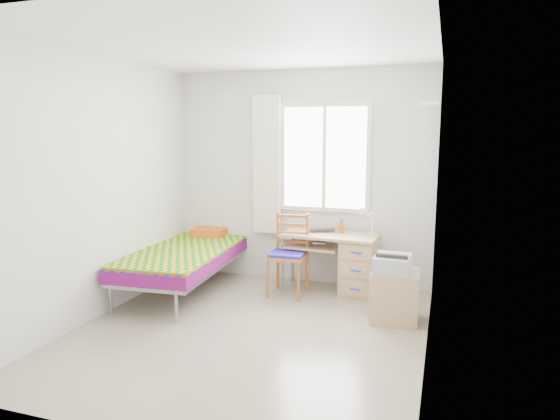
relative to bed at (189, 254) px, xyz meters
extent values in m
plane|color=#BCAD93|center=(1.14, -0.97, -0.43)|extent=(3.50, 3.50, 0.00)
plane|color=white|center=(1.14, -0.97, 2.17)|extent=(3.50, 3.50, 0.00)
plane|color=silver|center=(1.14, 0.78, 0.87)|extent=(3.20, 0.00, 3.20)
plane|color=silver|center=(-0.46, -0.97, 0.87)|extent=(0.00, 3.50, 3.50)
plane|color=silver|center=(2.74, -0.97, 0.87)|extent=(0.00, 3.50, 3.50)
cube|color=white|center=(1.44, 0.76, 1.12)|extent=(1.10, 0.04, 1.30)
cube|color=white|center=(1.44, 0.75, 1.12)|extent=(1.00, 0.02, 1.20)
cube|color=white|center=(1.44, 0.74, 1.12)|extent=(0.04, 0.02, 1.20)
cube|color=beige|center=(0.72, 0.71, 1.02)|extent=(0.35, 0.05, 1.70)
cube|color=white|center=(2.63, 0.43, 1.72)|extent=(0.20, 0.32, 0.03)
cube|color=gray|center=(0.00, -0.07, -0.09)|extent=(1.04, 2.07, 0.06)
cube|color=red|center=(0.00, -0.07, 0.00)|extent=(1.09, 2.10, 0.14)
cube|color=gold|center=(0.00, -0.09, 0.08)|extent=(1.06, 1.98, 0.03)
cube|color=tan|center=(0.00, 0.90, 0.18)|extent=(0.97, 0.12, 0.55)
cube|color=orange|center=(-0.05, 0.63, 0.14)|extent=(0.43, 0.37, 0.10)
cylinder|color=gray|center=(-0.38, -0.98, -0.27)|extent=(0.04, 0.04, 0.32)
cylinder|color=gray|center=(0.39, 0.83, -0.27)|extent=(0.04, 0.04, 0.32)
cube|color=tan|center=(1.59, 0.46, 0.24)|extent=(1.13, 0.58, 0.03)
cube|color=tan|center=(1.95, 0.46, -0.10)|extent=(0.42, 0.51, 0.66)
cube|color=tan|center=(1.39, 0.46, 0.10)|extent=(0.69, 0.51, 0.02)
cylinder|color=gray|center=(1.08, 0.25, -0.10)|extent=(0.03, 0.03, 0.66)
cylinder|color=gray|center=(1.08, 0.66, -0.10)|extent=(0.03, 0.03, 0.66)
cube|color=#A2571F|center=(1.17, 0.17, 0.03)|extent=(0.43, 0.43, 0.04)
cube|color=#261B99|center=(1.17, 0.17, 0.06)|extent=(0.41, 0.41, 0.04)
cube|color=#A2571F|center=(1.17, 0.36, 0.31)|extent=(0.36, 0.06, 0.40)
cylinder|color=#A2571F|center=(0.99, -0.01, -0.20)|extent=(0.03, 0.03, 0.45)
cylinder|color=#A2571F|center=(1.35, 0.36, 0.04)|extent=(0.04, 0.04, 0.93)
cube|color=tan|center=(2.41, -0.24, -0.18)|extent=(0.47, 0.43, 0.50)
cube|color=tan|center=(2.18, -0.24, -0.06)|extent=(0.03, 0.37, 0.18)
cube|color=tan|center=(2.18, -0.24, -0.27)|extent=(0.03, 0.37, 0.18)
cube|color=#AAADB2|center=(2.38, -0.25, 0.15)|extent=(0.36, 0.41, 0.16)
cube|color=black|center=(2.38, -0.25, 0.23)|extent=(0.28, 0.33, 0.02)
imported|color=black|center=(1.49, 0.52, 0.27)|extent=(0.37, 0.31, 0.03)
cylinder|color=orange|center=(1.70, 0.59, 0.30)|extent=(0.08, 0.08, 0.09)
cylinder|color=white|center=(2.07, 0.54, 0.27)|extent=(0.08, 0.08, 0.03)
cylinder|color=white|center=(2.07, 0.54, 0.39)|extent=(0.02, 0.10, 0.23)
cylinder|color=white|center=(2.05, 0.46, 0.51)|extent=(0.11, 0.20, 0.10)
cone|color=white|center=(1.97, 0.36, 0.54)|extent=(0.12, 0.13, 0.11)
imported|color=gray|center=(1.41, 0.44, 0.16)|extent=(0.16, 0.22, 0.02)
camera|label=1|loc=(2.84, -5.10, 1.44)|focal=32.00mm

